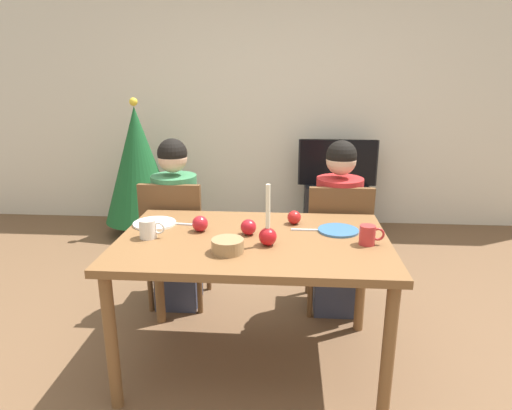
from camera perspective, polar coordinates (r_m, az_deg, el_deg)
ground_plane at (r=2.67m, az=-0.33°, el=-19.47°), size 7.68×7.68×0.00m
back_wall at (r=4.77m, az=2.18°, el=13.24°), size 6.40×0.10×2.60m
dining_table at (r=2.34m, az=-0.36°, el=-6.16°), size 1.40×0.90×0.75m
chair_left at (r=3.05m, az=-10.28°, el=-4.06°), size 0.40×0.40×0.90m
chair_right at (r=2.98m, az=10.39°, el=-4.60°), size 0.40×0.40×0.90m
person_left_child at (r=3.06m, az=-10.19°, el=-2.84°), size 0.30×0.30×1.17m
person_right_child at (r=2.99m, az=10.38°, el=-3.34°), size 0.30×0.30×1.17m
tv_stand at (r=4.68m, az=10.13°, el=-0.29°), size 0.64×0.40×0.48m
tv at (r=4.57m, az=10.42°, el=5.37°), size 0.79×0.05×0.46m
christmas_tree at (r=4.55m, az=-14.86°, el=5.00°), size 0.71×0.71×1.35m
candle_centerpiece at (r=2.20m, az=1.52°, el=-3.58°), size 0.09×0.09×0.31m
plate_left at (r=2.58m, az=-12.87°, el=-2.30°), size 0.24×0.24×0.01m
plate_right at (r=2.45m, az=10.50°, el=-3.21°), size 0.22×0.22×0.01m
mug_left at (r=2.37m, az=-13.60°, el=-2.97°), size 0.13×0.09×0.10m
mug_right at (r=2.28m, az=14.18°, el=-3.74°), size 0.12×0.08×0.10m
fork_left at (r=2.54m, az=-9.16°, el=-2.45°), size 0.18×0.04×0.01m
fork_right at (r=2.44m, az=6.63°, el=-3.18°), size 0.18×0.01×0.01m
bowl_walnuts at (r=2.13m, az=-3.65°, el=-5.23°), size 0.16×0.16×0.07m
apple_near_candle at (r=2.35m, az=-0.98°, el=-2.85°), size 0.08×0.08×0.08m
apple_by_left_plate at (r=2.52m, az=4.91°, el=-1.59°), size 0.08×0.08×0.08m
apple_by_right_mug at (r=2.42m, az=-7.18°, el=-2.39°), size 0.09×0.09×0.09m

